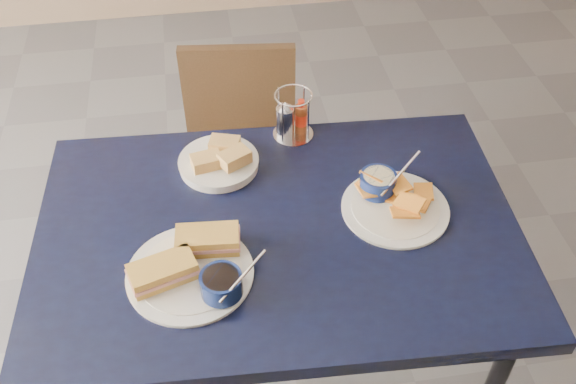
{
  "coord_description": "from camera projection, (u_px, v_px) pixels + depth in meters",
  "views": [
    {
      "loc": [
        -0.19,
        -0.97,
        1.85
      ],
      "look_at": [
        -0.02,
        0.09,
        0.82
      ],
      "focal_mm": 40.0,
      "sensor_mm": 36.0,
      "label": 1
    }
  ],
  "objects": [
    {
      "name": "bread_basket",
      "position": [
        220.0,
        161.0,
        1.64
      ],
      "size": [
        0.2,
        0.2,
        0.07
      ],
      "color": "white",
      "rests_on": "dining_table"
    },
    {
      "name": "chair_far",
      "position": [
        239.0,
        148.0,
        2.17
      ],
      "size": [
        0.41,
        0.4,
        0.79
      ],
      "color": "black",
      "rests_on": "ground"
    },
    {
      "name": "sandwich_plate",
      "position": [
        194.0,
        267.0,
        1.38
      ],
      "size": [
        0.3,
        0.28,
        0.12
      ],
      "color": "white",
      "rests_on": "dining_table"
    },
    {
      "name": "plantain_plate",
      "position": [
        389.0,
        197.0,
        1.54
      ],
      "size": [
        0.26,
        0.26,
        0.12
      ],
      "color": "white",
      "rests_on": "dining_table"
    },
    {
      "name": "condiment_caddy",
      "position": [
        291.0,
        118.0,
        1.71
      ],
      "size": [
        0.11,
        0.11,
        0.14
      ],
      "color": "silver",
      "rests_on": "dining_table"
    },
    {
      "name": "dining_table",
      "position": [
        278.0,
        247.0,
        1.55
      ],
      "size": [
        1.17,
        0.81,
        0.75
      ],
      "color": "black",
      "rests_on": "ground"
    }
  ]
}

